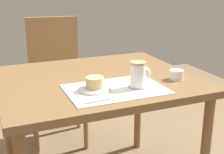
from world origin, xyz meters
TOP-DOWN VIEW (x-y plane):
  - dining_table at (0.00, 0.00)m, footprint 1.00×0.85m
  - wooden_chair at (-0.05, 0.77)m, footprint 0.47×0.47m
  - placemat at (0.02, -0.21)m, footprint 0.46×0.31m
  - pastry_plate at (-0.08, -0.19)m, footprint 0.15×0.15m
  - pastry at (-0.08, -0.19)m, footprint 0.08×0.08m
  - coffee_coaster at (0.12, -0.23)m, footprint 0.08×0.08m
  - coffee_mug at (0.12, -0.23)m, footprint 0.11×0.08m
  - teaspoon at (-0.11, -0.33)m, footprint 0.13×0.02m
  - sugar_bowl at (0.37, -0.19)m, footprint 0.07×0.07m

SIDE VIEW (x-z plane):
  - wooden_chair at x=-0.05m, z-range 0.04..0.97m
  - dining_table at x=0.00m, z-range 0.27..0.98m
  - placemat at x=0.02m, z-range 0.71..0.71m
  - coffee_coaster at x=0.12m, z-range 0.71..0.72m
  - teaspoon at x=-0.11m, z-range 0.71..0.72m
  - pastry_plate at x=-0.08m, z-range 0.71..0.73m
  - sugar_bowl at x=0.37m, z-range 0.71..0.76m
  - pastry at x=-0.08m, z-range 0.73..0.78m
  - coffee_mug at x=0.12m, z-range 0.72..0.84m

